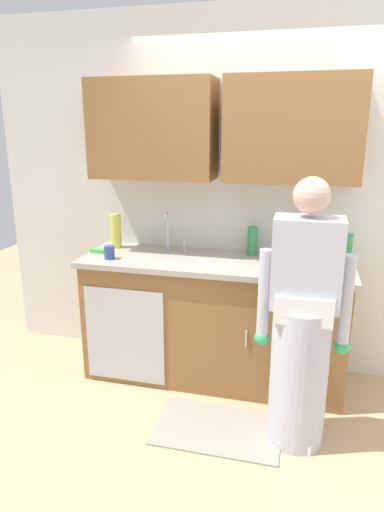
% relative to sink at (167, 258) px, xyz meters
% --- Properties ---
extents(ground_plane, '(9.00, 9.00, 0.00)m').
position_rel_sink_xyz_m(ground_plane, '(0.91, -0.71, -0.93)').
color(ground_plane, tan).
extents(kitchen_wall_with_uppers, '(4.80, 0.44, 2.70)m').
position_rel_sink_xyz_m(kitchen_wall_with_uppers, '(0.77, 0.29, 0.55)').
color(kitchen_wall_with_uppers, silver).
rests_on(kitchen_wall_with_uppers, ground).
extents(counter_cabinet, '(1.90, 0.62, 0.90)m').
position_rel_sink_xyz_m(counter_cabinet, '(0.36, -0.01, -0.48)').
color(counter_cabinet, brown).
rests_on(counter_cabinet, ground).
extents(countertop, '(1.96, 0.66, 0.04)m').
position_rel_sink_xyz_m(countertop, '(0.36, -0.01, -0.01)').
color(countertop, '#A8A093').
rests_on(countertop, counter_cabinet).
extents(sink, '(0.50, 0.36, 0.35)m').
position_rel_sink_xyz_m(sink, '(0.00, 0.00, 0.00)').
color(sink, '#B7BABF').
rests_on(sink, counter_cabinet).
extents(person_at_sink, '(0.55, 0.34, 1.62)m').
position_rel_sink_xyz_m(person_at_sink, '(1.00, -0.62, -0.23)').
color(person_at_sink, white).
rests_on(person_at_sink, ground).
extents(floor_mat, '(0.80, 0.50, 0.01)m').
position_rel_sink_xyz_m(floor_mat, '(0.53, -0.66, -0.92)').
color(floor_mat, gray).
rests_on(floor_mat, ground).
extents(bottle_water_short, '(0.06, 0.06, 0.24)m').
position_rel_sink_xyz_m(bottle_water_short, '(0.89, 0.19, 0.13)').
color(bottle_water_short, '#334CB2').
rests_on(bottle_water_short, countertop).
extents(bottle_dish_liquid, '(0.06, 0.06, 0.21)m').
position_rel_sink_xyz_m(bottle_dish_liquid, '(1.29, 0.18, 0.12)').
color(bottle_dish_liquid, '#2D8C4C').
rests_on(bottle_dish_liquid, countertop).
extents(bottle_cleaner_spray, '(0.08, 0.08, 0.27)m').
position_rel_sink_xyz_m(bottle_cleaner_spray, '(-0.47, 0.14, 0.15)').
color(bottle_cleaner_spray, '#D8D14C').
rests_on(bottle_cleaner_spray, countertop).
extents(bottle_water_tall, '(0.07, 0.07, 0.22)m').
position_rel_sink_xyz_m(bottle_water_tall, '(0.61, 0.19, 0.12)').
color(bottle_water_tall, '#2D8C4C').
rests_on(bottle_water_tall, countertop).
extents(cup_by_sink, '(0.08, 0.08, 0.10)m').
position_rel_sink_xyz_m(cup_by_sink, '(-0.39, -0.17, 0.06)').
color(cup_by_sink, '#33478C').
rests_on(cup_by_sink, countertop).
extents(knife_on_counter, '(0.14, 0.22, 0.01)m').
position_rel_sink_xyz_m(knife_on_counter, '(0.33, -0.14, 0.02)').
color(knife_on_counter, silver).
rests_on(knife_on_counter, countertop).
extents(sponge, '(0.11, 0.07, 0.03)m').
position_rel_sink_xyz_m(sponge, '(-0.54, -0.03, 0.03)').
color(sponge, '#4CBF4C').
rests_on(sponge, countertop).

